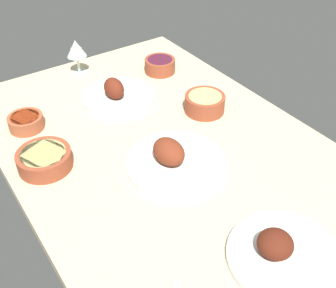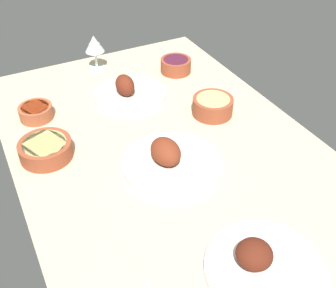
% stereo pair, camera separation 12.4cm
% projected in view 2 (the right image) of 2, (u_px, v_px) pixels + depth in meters
% --- Properties ---
extents(dining_table, '(1.40, 0.90, 0.04)m').
position_uv_depth(dining_table, '(168.00, 154.00, 1.27)').
color(dining_table, '#C6B28E').
rests_on(dining_table, ground).
extents(plate_near_viewer, '(0.29, 0.29, 0.08)m').
position_uv_depth(plate_near_viewer, '(170.00, 160.00, 1.18)').
color(plate_near_viewer, silver).
rests_on(plate_near_viewer, dining_table).
extents(plate_center_main, '(0.27, 0.27, 0.09)m').
position_uv_depth(plate_center_main, '(129.00, 91.00, 1.48)').
color(plate_center_main, silver).
rests_on(plate_center_main, dining_table).
extents(plate_far_side, '(0.27, 0.27, 0.07)m').
position_uv_depth(plate_far_side, '(262.00, 265.00, 0.91)').
color(plate_far_side, silver).
rests_on(plate_far_side, dining_table).
extents(bowl_pasta, '(0.14, 0.14, 0.06)m').
position_uv_depth(bowl_pasta, '(213.00, 106.00, 1.39)').
color(bowl_pasta, brown).
rests_on(bowl_pasta, dining_table).
extents(bowl_potatoes, '(0.16, 0.16, 0.05)m').
position_uv_depth(bowl_potatoes, '(46.00, 149.00, 1.21)').
color(bowl_potatoes, brown).
rests_on(bowl_potatoes, dining_table).
extents(bowl_sauce, '(0.11, 0.11, 0.05)m').
position_uv_depth(bowl_sauce, '(36.00, 112.00, 1.37)').
color(bowl_sauce, '#A35133').
rests_on(bowl_sauce, dining_table).
extents(bowl_onions, '(0.12, 0.12, 0.05)m').
position_uv_depth(bowl_onions, '(176.00, 65.00, 1.62)').
color(bowl_onions, brown).
rests_on(bowl_onions, dining_table).
extents(wine_glass, '(0.08, 0.08, 0.14)m').
position_uv_depth(wine_glass, '(94.00, 46.00, 1.60)').
color(wine_glass, silver).
rests_on(wine_glass, dining_table).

